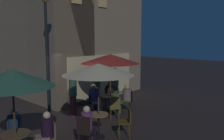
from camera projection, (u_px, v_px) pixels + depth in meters
The scene contains 25 objects.
ground_plane at pixel (54, 124), 8.71m from camera, with size 60.00×60.00×0.00m, color #302623.
cafe_building at pixel (60, 28), 12.79m from camera, with size 6.16×7.24×7.45m.
street_lamp_near_corner at pixel (46, 29), 8.39m from camera, with size 0.37×0.37×4.75m.
cafe_table_0 at pixel (110, 100), 9.84m from camera, with size 0.74×0.74×0.77m.
cafe_table_2 at pixel (99, 122), 7.40m from camera, with size 0.62×0.62×0.78m.
patio_umbrella_0 at pixel (110, 59), 9.61m from camera, with size 2.41×2.41×2.50m.
patio_umbrella_1 at pixel (12, 79), 5.78m from camera, with size 2.07×2.07×2.38m.
patio_umbrella_2 at pixel (98, 70), 7.18m from camera, with size 2.21×2.21×2.37m.
cafe_chair_0 at pixel (129, 99), 9.97m from camera, with size 0.59×0.59×0.95m.
cafe_chair_1 at pixel (109, 96), 10.68m from camera, with size 0.57×0.57×0.91m.
cafe_chair_2 at pixel (91, 101), 9.79m from camera, with size 0.54×0.54×0.88m.
cafe_chair_3 at pixel (115, 106), 9.03m from camera, with size 0.55×0.55×0.93m.
cafe_chair_4 at pixel (15, 129), 6.74m from camera, with size 0.50×0.50×0.92m.
cafe_chair_5 at pixel (51, 135), 6.32m from camera, with size 0.51×0.51×0.89m.
cafe_chair_6 at pixel (85, 129), 6.62m from camera, with size 0.53×0.53×0.99m.
cafe_chair_7 at pixel (126, 120), 7.47m from camera, with size 0.57×0.57×0.90m.
patron_seated_0 at pixel (126, 96), 9.93m from camera, with size 0.55×0.52×1.23m.
patron_seated_1 at pixel (109, 93), 10.52m from camera, with size 0.52×0.53×1.21m.
patron_seated_2 at pixel (94, 97), 9.77m from camera, with size 0.53×0.53×1.27m.
patron_seated_3 at pixel (14, 127), 6.60m from camera, with size 0.46×0.53×1.18m.
patron_seated_4 at pixel (45, 131), 6.25m from camera, with size 0.53×0.45×1.21m.
patron_seated_5 at pixel (88, 124), 6.75m from camera, with size 0.51×0.42×1.24m.
patron_standing_6 at pixel (96, 88), 10.44m from camera, with size 0.35×0.35×1.83m.
patron_standing_7 at pixel (73, 95), 9.37m from camera, with size 0.31×0.31×1.75m.
patron_standing_8 at pixel (115, 86), 11.20m from camera, with size 0.37×0.37×1.77m.
Camera 1 is at (-4.74, -7.24, 3.12)m, focal length 37.77 mm.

